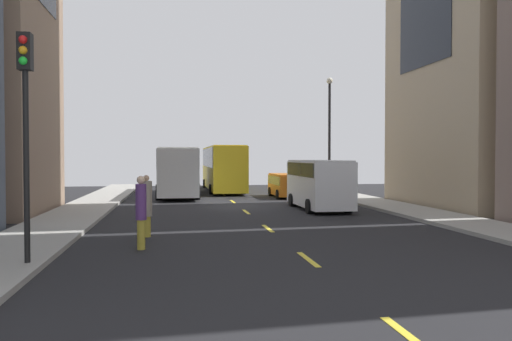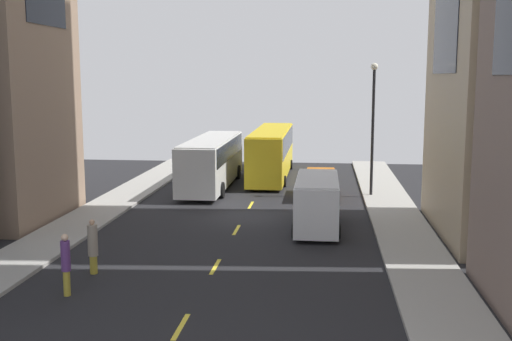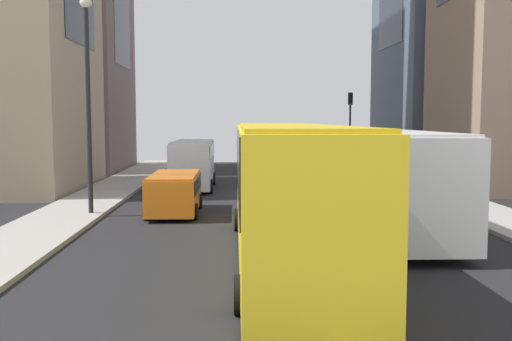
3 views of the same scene
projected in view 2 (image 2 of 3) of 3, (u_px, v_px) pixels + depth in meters
The scene contains 17 objects.
ground_plane at pixel (244, 216), 33.43m from camera, with size 43.02×43.02×0.00m, color black.
sidewalk_west at pixel (99, 212), 34.29m from camera, with size 2.82×44.00×0.15m, color #9E9B93.
sidewalk_east at pixel (397, 219), 32.55m from camera, with size 2.82×44.00×0.15m, color #9E9B93.
lane_stripe_1 at pixel (181, 327), 18.69m from camera, with size 0.16×2.00×0.01m, color yellow.
lane_stripe_2 at pixel (215, 267), 24.58m from camera, with size 0.16×2.00×0.01m, color yellow.
lane_stripe_3 at pixel (237, 230), 30.48m from camera, with size 0.16×2.00×0.01m, color yellow.
lane_stripe_4 at pixel (251, 205), 36.38m from camera, with size 0.16×2.00×0.01m, color yellow.
lane_stripe_5 at pixel (261, 187), 42.28m from camera, with size 0.16×2.00×0.01m, color yellow.
lane_stripe_6 at pixel (269, 174), 48.17m from camera, with size 0.16×2.00×0.01m, color yellow.
lane_stripe_7 at pixel (275, 163), 54.07m from camera, with size 0.16×2.00×0.01m, color yellow.
city_bus_white at pixel (212, 158), 41.98m from camera, with size 2.80×11.92×3.35m.
streetcar_yellow at pixel (272, 149), 46.32m from camera, with size 2.70×13.28×3.59m.
delivery_van_white at pixel (317, 199), 30.44m from camera, with size 2.25×6.00×2.58m.
car_orange_0 at pixel (320, 183), 38.58m from camera, with size 1.99×4.42×1.59m.
pedestrian_waiting_curb at pixel (93, 245), 23.58m from camera, with size 0.38×0.38×2.12m.
pedestrian_walking_far at pixel (66, 262), 21.18m from camera, with size 0.32×0.32×2.18m.
streetlamp_near at pixel (373, 116), 38.11m from camera, with size 0.44×0.44×8.14m.
Camera 2 is at (4.19, -32.42, 7.47)m, focal length 43.53 mm.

